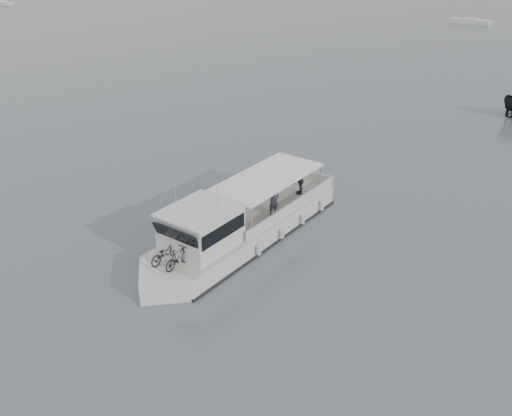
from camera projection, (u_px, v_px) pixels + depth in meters
ground at (180, 294)px, 26.53m from camera, size 1400.00×1400.00×0.00m
tour_boat at (234, 229)px, 30.10m from camera, size 14.06×8.25×6.08m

